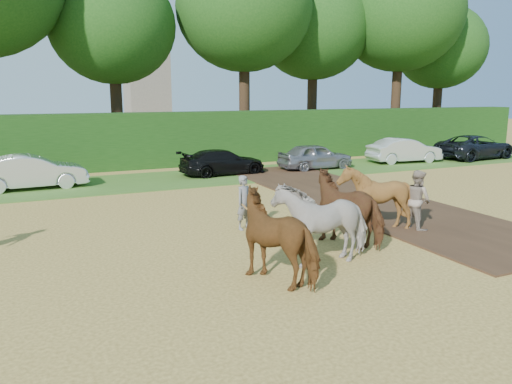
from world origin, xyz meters
TOP-DOWN VIEW (x-y plane):
  - ground at (0.00, 0.00)m, footprint 120.00×120.00m
  - earth_strip at (1.50, 7.00)m, footprint 4.50×17.00m
  - grass_verge at (0.00, 14.00)m, footprint 50.00×5.00m
  - hedgerow at (0.00, 18.50)m, footprint 46.00×1.60m
  - spectator_near at (0.47, 2.42)m, footprint 0.71×0.90m
  - plough_team at (-2.94, 1.76)m, footprint 6.51×5.72m
  - parked_cars at (2.27, 13.94)m, footprint 35.40×3.28m
  - treeline at (-1.69, 21.69)m, footprint 48.70×10.60m
  - church at (4.00, 55.00)m, footprint 5.20×5.20m

SIDE VIEW (x-z plane):
  - ground at x=0.00m, z-range 0.00..0.00m
  - grass_verge at x=0.00m, z-range 0.00..0.03m
  - earth_strip at x=1.50m, z-range 0.00..0.05m
  - parked_cars at x=2.27m, z-range -0.03..1.46m
  - spectator_near at x=0.47m, z-range 0.00..1.81m
  - plough_team at x=-2.94m, z-range -0.01..1.97m
  - hedgerow at x=0.00m, z-range 0.00..3.00m
  - treeline at x=-1.69m, z-range 1.87..16.07m
  - church at x=4.00m, z-range 0.23..27.23m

